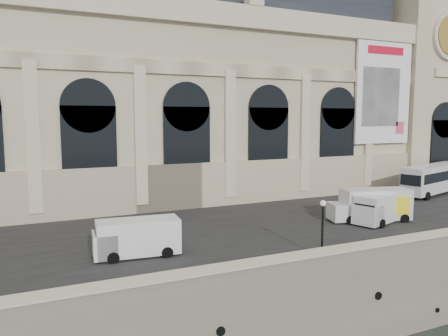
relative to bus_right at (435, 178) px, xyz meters
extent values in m
cube|color=gray|center=(-27.89, 17.95, -5.14)|extent=(160.00, 70.00, 6.00)
cube|color=#2D2D2D|center=(-27.89, -3.05, -2.11)|extent=(160.00, 24.00, 0.06)
cube|color=gray|center=(-27.89, -16.45, -1.59)|extent=(160.00, 1.20, 1.10)
cube|color=beige|center=(-27.89, -16.45, -0.99)|extent=(160.00, 1.40, 0.12)
cube|color=beige|center=(-33.89, 13.95, 8.86)|extent=(68.00, 18.00, 22.00)
cube|color=beige|center=(-33.89, 4.80, 0.36)|extent=(68.60, 0.40, 5.00)
cube|color=beige|center=(-33.89, 4.65, 18.66)|extent=(69.00, 0.80, 2.40)
cube|color=beige|center=(-33.89, 4.80, 12.86)|extent=(68.00, 0.30, 1.40)
cube|color=beige|center=(-46.89, 4.70, 5.86)|extent=(1.20, 0.50, 14.00)
cube|color=black|center=(-41.89, 4.77, 4.36)|extent=(5.20, 0.25, 9.00)
cylinder|color=black|center=(-41.89, 4.77, 8.86)|extent=(5.20, 0.25, 5.20)
cube|color=beige|center=(-36.89, 4.70, 5.86)|extent=(1.20, 0.50, 14.00)
cube|color=black|center=(-31.89, 4.77, 4.36)|extent=(5.20, 0.25, 9.00)
cylinder|color=black|center=(-31.89, 4.77, 8.86)|extent=(5.20, 0.25, 5.20)
cube|color=beige|center=(-26.89, 4.70, 5.86)|extent=(1.20, 0.50, 14.00)
cube|color=black|center=(-21.89, 4.77, 4.36)|extent=(5.20, 0.25, 9.00)
cylinder|color=black|center=(-21.89, 4.77, 8.86)|extent=(5.20, 0.25, 5.20)
cube|color=beige|center=(-16.89, 4.70, 5.86)|extent=(1.20, 0.50, 14.00)
cube|color=black|center=(-11.89, 4.77, 4.36)|extent=(5.20, 0.25, 9.00)
cylinder|color=black|center=(-11.89, 4.77, 8.86)|extent=(5.20, 0.25, 5.20)
cube|color=beige|center=(-6.89, 4.70, 5.86)|extent=(1.20, 0.50, 14.00)
cube|color=white|center=(-4.89, 4.50, 10.86)|extent=(9.00, 0.35, 13.00)
cube|color=red|center=(-4.89, 4.30, 16.26)|extent=(6.00, 0.06, 1.00)
cube|color=gray|center=(-5.39, 4.30, 10.36)|extent=(6.20, 0.06, 7.50)
cube|color=#CA4764|center=(-1.89, 4.30, 6.36)|extent=(1.40, 0.06, 1.60)
cube|color=beige|center=(6.11, 10.95, 12.86)|extent=(12.00, 14.00, 30.00)
cube|color=black|center=(6.11, 3.80, 3.36)|extent=(5.00, 0.25, 8.00)
cube|color=silver|center=(0.01, 0.00, 0.01)|extent=(13.18, 6.14, 3.34)
cube|color=black|center=(-6.22, -1.78, 0.33)|extent=(0.76, 2.41, 1.29)
cube|color=black|center=(0.39, -1.33, 0.44)|extent=(11.42, 3.33, 1.19)
cube|color=black|center=(-0.37, 1.34, 0.44)|extent=(11.42, 3.33, 1.19)
cylinder|color=black|center=(-4.28, -2.62, -1.61)|extent=(1.13, 0.61, 1.08)
cylinder|color=black|center=(-5.02, -0.03, -1.61)|extent=(1.13, 0.61, 1.08)
cylinder|color=black|center=(4.31, 2.63, -1.61)|extent=(1.13, 0.61, 1.08)
cube|color=white|center=(-40.60, -8.83, -0.70)|extent=(5.98, 2.79, 2.47)
cube|color=white|center=(-42.90, -8.61, -1.07)|extent=(1.83, 2.39, 1.71)
cube|color=black|center=(-43.50, -8.55, -0.48)|extent=(0.24, 1.93, 0.86)
cylinder|color=black|center=(-42.55, -9.77, -1.74)|extent=(0.84, 0.34, 0.81)
cylinder|color=black|center=(-42.33, -7.53, -1.74)|extent=(0.84, 0.34, 0.81)
cylinder|color=black|center=(-38.86, -10.12, -1.74)|extent=(0.84, 0.34, 0.81)
cylinder|color=black|center=(-38.65, -7.88, -1.74)|extent=(0.84, 0.34, 0.81)
cube|color=silver|center=(-17.43, -8.48, -0.65)|extent=(6.41, 4.05, 2.55)
cube|color=silver|center=(-19.71, -9.22, -1.04)|extent=(2.31, 2.73, 1.77)
cube|color=black|center=(-20.30, -9.41, -0.43)|extent=(0.67, 1.92, 0.89)
cylinder|color=black|center=(-18.90, -10.18, -1.72)|extent=(0.89, 0.52, 0.84)
cylinder|color=black|center=(-19.61, -7.96, -1.72)|extent=(0.89, 0.52, 0.84)
cylinder|color=black|center=(-15.25, -9.00, -1.72)|extent=(0.89, 0.52, 0.84)
cylinder|color=black|center=(-15.96, -6.79, -1.72)|extent=(0.89, 0.52, 0.84)
cube|color=silver|center=(-17.39, -7.74, -0.49)|extent=(6.83, 4.15, 2.88)
cube|color=yellow|center=(-17.75, -8.95, -0.49)|extent=(5.34, 1.61, 1.71)
cube|color=red|center=(-17.75, -8.95, -0.49)|extent=(3.08, 0.94, 0.64)
cube|color=silver|center=(-20.87, -6.72, -1.13)|extent=(2.30, 2.73, 1.60)
cylinder|color=black|center=(-20.60, -8.08, -1.72)|extent=(0.90, 0.53, 0.85)
cylinder|color=black|center=(-19.91, -5.73, -1.72)|extent=(0.90, 0.53, 0.85)
cylinder|color=black|center=(-15.49, -9.58, -1.72)|extent=(0.90, 0.53, 0.85)
cylinder|color=black|center=(-14.80, -7.22, -1.72)|extent=(0.90, 0.53, 0.85)
cylinder|color=black|center=(-28.94, -14.66, -1.95)|extent=(0.42, 0.42, 0.38)
cylinder|color=black|center=(-28.94, -14.66, -0.22)|extent=(0.15, 0.15, 3.84)
sphere|color=beige|center=(-28.94, -14.66, 1.79)|extent=(0.42, 0.42, 0.42)
camera|label=1|loc=(-47.77, -38.89, 7.76)|focal=35.00mm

